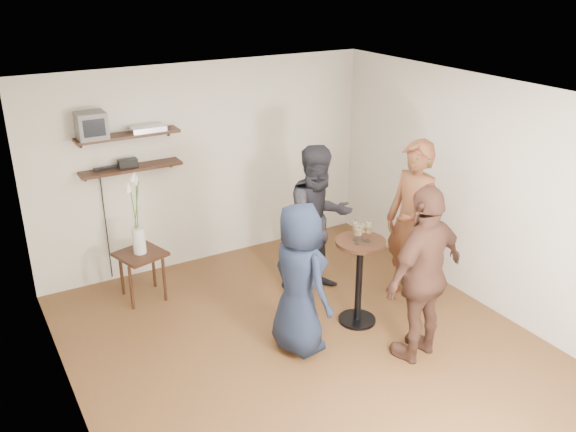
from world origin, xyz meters
The scene contains 18 objects.
room centered at (0.00, 0.00, 1.30)m, with size 4.58×5.08×2.68m.
shelf_upper centered at (-1.00, 2.38, 1.85)m, with size 1.20×0.25×0.04m, color black.
shelf_lower centered at (-1.00, 2.38, 1.45)m, with size 1.20×0.25×0.04m, color black.
crt_monitor centered at (-1.40, 2.38, 2.02)m, with size 0.32×0.30×0.30m, color #59595B.
dvd_deck centered at (-0.76, 2.38, 1.90)m, with size 0.40×0.24×0.06m, color silver.
radio centered at (-1.03, 2.38, 1.52)m, with size 0.22×0.10×0.10m, color black.
power_strip centered at (-1.27, 2.42, 1.48)m, with size 0.30×0.05×0.03m, color black.
side_table centered at (-1.13, 1.87, 0.49)m, with size 0.61×0.61×0.59m.
vase_lilies centered at (-1.13, 1.87, 0.91)m, with size 0.20×0.20×1.01m.
drinks_table centered at (0.75, 0.17, 0.63)m, with size 0.54×0.54×0.98m.
wine_glass_fl centered at (0.68, 0.13, 1.13)m, with size 0.07×0.07×0.21m.
wine_glass_fr centered at (0.81, 0.13, 1.13)m, with size 0.07×0.07×0.22m.
wine_glass_bl centered at (0.72, 0.23, 1.13)m, with size 0.07×0.07×0.21m.
wine_glass_br centered at (0.77, 0.18, 1.12)m, with size 0.07×0.07×0.20m.
person_plaid centered at (1.57, 0.30, 0.96)m, with size 0.70×0.46×1.93m, color #B7142B.
person_dark centered at (0.76, 1.00, 0.91)m, with size 0.88×0.69×1.81m, color black.
person_navy centered at (-0.06, 0.07, 0.79)m, with size 0.78×0.51×1.59m, color #161E32.
person_brown centered at (0.92, -0.63, 0.91)m, with size 1.07×0.44×1.82m, color #45281D.
Camera 1 is at (-2.82, -4.48, 3.69)m, focal length 38.00 mm.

